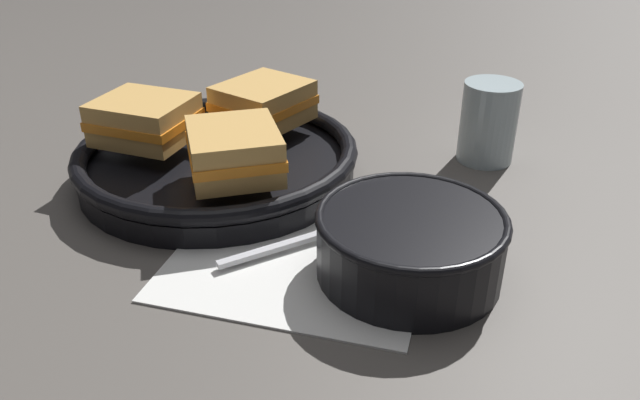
% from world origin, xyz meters
% --- Properties ---
extents(ground_plane, '(4.00, 4.00, 0.00)m').
position_xyz_m(ground_plane, '(0.00, 0.00, 0.00)').
color(ground_plane, '#56514C').
extents(napkin, '(0.26, 0.23, 0.00)m').
position_xyz_m(napkin, '(-0.01, -0.03, 0.00)').
color(napkin, white).
rests_on(napkin, ground_plane).
extents(soup_bowl, '(0.16, 0.16, 0.06)m').
position_xyz_m(soup_bowl, '(0.09, -0.05, 0.03)').
color(soup_bowl, black).
rests_on(soup_bowl, ground_plane).
extents(spoon, '(0.14, 0.10, 0.01)m').
position_xyz_m(spoon, '(0.01, 0.00, 0.01)').
color(spoon, silver).
rests_on(spoon, napkin).
extents(skillet, '(0.31, 0.31, 0.04)m').
position_xyz_m(skillet, '(-0.11, 0.13, 0.02)').
color(skillet, black).
rests_on(skillet, ground_plane).
extents(sandwich_near_left, '(0.13, 0.13, 0.05)m').
position_xyz_m(sandwich_near_left, '(-0.07, 0.19, 0.06)').
color(sandwich_near_left, tan).
rests_on(sandwich_near_left, skillet).
extents(sandwich_near_right, '(0.12, 0.11, 0.05)m').
position_xyz_m(sandwich_near_right, '(-0.19, 0.13, 0.06)').
color(sandwich_near_right, tan).
rests_on(sandwich_near_right, skillet).
extents(sandwich_far_left, '(0.11, 0.12, 0.05)m').
position_xyz_m(sandwich_far_left, '(-0.08, 0.06, 0.06)').
color(sandwich_far_left, tan).
rests_on(sandwich_far_left, skillet).
extents(drinking_glass, '(0.06, 0.06, 0.09)m').
position_xyz_m(drinking_glass, '(0.19, 0.19, 0.05)').
color(drinking_glass, silver).
rests_on(drinking_glass, ground_plane).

